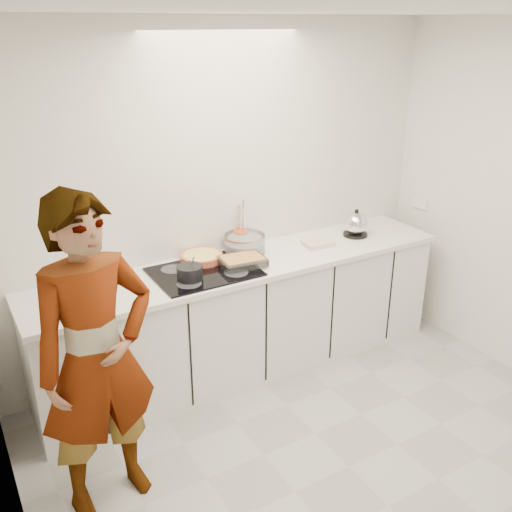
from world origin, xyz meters
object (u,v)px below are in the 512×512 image
tart_dish (202,257)px  mixing_bowl (245,245)px  kettle (356,225)px  hob (204,272)px  utensil_crock (241,239)px  saucepan (190,273)px  cook (97,359)px  baking_dish (242,261)px

tart_dish → mixing_bowl: mixing_bowl is taller
kettle → hob: bearing=-178.0°
hob → utensil_crock: utensil_crock is taller
kettle → saucepan: bearing=-175.2°
kettle → utensil_crock: 0.98m
hob → saucepan: (-0.15, -0.08, 0.06)m
hob → cook: size_ratio=0.39×
tart_dish → hob: bearing=-109.9°
utensil_crock → saucepan: bearing=-148.7°
mixing_bowl → utensil_crock: (0.02, 0.10, 0.01)m
cook → kettle: bearing=9.0°
kettle → cook: bearing=-161.9°
kettle → cook: (-2.37, -0.78, -0.09)m
tart_dish → kettle: 1.35m
saucepan → utensil_crock: 0.70m
saucepan → kettle: bearing=4.8°
saucepan → baking_dish: bearing=4.8°
utensil_crock → cook: (-1.42, -1.01, -0.07)m
baking_dish → hob: bearing=170.8°
baking_dish → cook: bearing=-151.4°
utensil_crock → cook: bearing=-144.6°
mixing_bowl → utensil_crock: size_ratio=2.18×
kettle → utensil_crock: bearing=166.3°
mixing_bowl → cook: cook is taller
mixing_bowl → utensil_crock: bearing=78.3°
tart_dish → cook: cook is taller
utensil_crock → cook: size_ratio=0.08×
saucepan → utensil_crock: saucepan is taller
saucepan → mixing_bowl: size_ratio=0.72×
cook → utensil_crock: bearing=26.2°
mixing_bowl → utensil_crock: same height
saucepan → cook: size_ratio=0.12×
kettle → utensil_crock: (-0.95, 0.23, -0.02)m
tart_dish → baking_dish: size_ratio=1.12×
saucepan → cook: 1.05m
tart_dish → kettle: size_ratio=1.45×
tart_dish → kettle: (1.34, -0.13, 0.05)m
tart_dish → mixing_bowl: (0.37, 0.00, 0.02)m
hob → baking_dish: size_ratio=2.12×
saucepan → mixing_bowl: (0.58, 0.27, 0.00)m
hob → kettle: 1.41m
tart_dish → kettle: bearing=-5.6°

